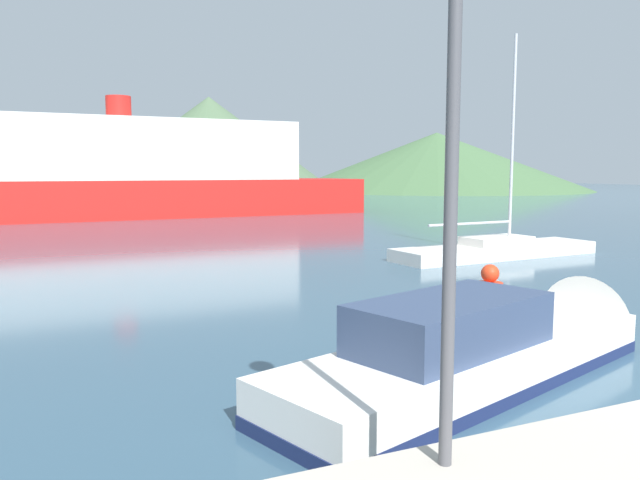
{
  "coord_description": "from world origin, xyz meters",
  "views": [
    {
      "loc": [
        -8.82,
        -3.95,
        3.41
      ],
      "look_at": [
        -0.8,
        14.0,
        1.2
      ],
      "focal_mm": 35.0,
      "sensor_mm": 36.0,
      "label": 1
    }
  ],
  "objects_px": {
    "motorboat_near": "(502,346)",
    "buoy_marker": "(490,282)",
    "streetlamp": "(454,81)",
    "sailboat_inner": "(496,248)",
    "ferry_distant": "(121,174)"
  },
  "relations": [
    {
      "from": "streetlamp",
      "to": "ferry_distant",
      "type": "height_order",
      "value": "ferry_distant"
    },
    {
      "from": "sailboat_inner",
      "to": "ferry_distant",
      "type": "xyz_separation_m",
      "value": [
        -10.96,
        27.95,
        2.76
      ]
    },
    {
      "from": "streetlamp",
      "to": "sailboat_inner",
      "type": "relative_size",
      "value": 0.52
    },
    {
      "from": "motorboat_near",
      "to": "ferry_distant",
      "type": "height_order",
      "value": "ferry_distant"
    },
    {
      "from": "motorboat_near",
      "to": "streetlamp",
      "type": "bearing_deg",
      "value": -153.53
    },
    {
      "from": "sailboat_inner",
      "to": "motorboat_near",
      "type": "bearing_deg",
      "value": -133.4
    },
    {
      "from": "buoy_marker",
      "to": "ferry_distant",
      "type": "bearing_deg",
      "value": 99.87
    },
    {
      "from": "motorboat_near",
      "to": "sailboat_inner",
      "type": "height_order",
      "value": "sailboat_inner"
    },
    {
      "from": "ferry_distant",
      "to": "buoy_marker",
      "type": "height_order",
      "value": "ferry_distant"
    },
    {
      "from": "streetlamp",
      "to": "buoy_marker",
      "type": "height_order",
      "value": "streetlamp"
    },
    {
      "from": "streetlamp",
      "to": "buoy_marker",
      "type": "xyz_separation_m",
      "value": [
        7.97,
        9.11,
        -3.82
      ]
    },
    {
      "from": "motorboat_near",
      "to": "buoy_marker",
      "type": "bearing_deg",
      "value": 34.76
    },
    {
      "from": "ferry_distant",
      "to": "buoy_marker",
      "type": "xyz_separation_m",
      "value": [
        5.88,
        -33.78,
        -2.77
      ]
    },
    {
      "from": "streetlamp",
      "to": "buoy_marker",
      "type": "relative_size",
      "value": 5.68
    },
    {
      "from": "streetlamp",
      "to": "ferry_distant",
      "type": "distance_m",
      "value": 42.95
    }
  ]
}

